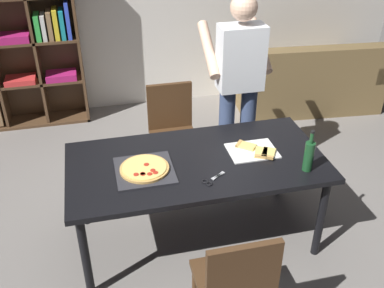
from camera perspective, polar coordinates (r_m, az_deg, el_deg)
The scene contains 11 objects.
ground_plane at distance 3.74m, azimuth 0.54°, elevation -11.68°, with size 12.00×12.00×0.00m, color gray.
dining_table at distance 3.31m, azimuth 0.60°, elevation -3.06°, with size 1.88×0.93×0.75m.
chair_near_camera at distance 2.74m, azimuth 5.57°, elevation -17.13°, with size 0.42×0.42×0.90m.
chair_far_side at distance 4.19m, azimuth -2.53°, elevation 2.24°, with size 0.42×0.42×0.90m.
couch at distance 5.75m, azimuth 14.41°, elevation 7.45°, with size 1.77×0.99×0.85m.
bookshelf at distance 5.33m, azimuth -22.24°, elevation 12.00°, with size 1.40×0.35×1.95m.
person_serving_pizza at distance 3.91m, azimuth 5.98°, elevation 7.83°, with size 0.55×0.54×1.75m.
pepperoni_pizza_on_tray at distance 3.17m, azimuth -6.05°, elevation -3.18°, with size 0.41×0.41×0.04m.
pizza_slices_on_towel at distance 3.39m, azimuth 7.99°, elevation -0.86°, with size 0.36×0.30×0.03m.
wine_bottle at distance 3.21m, azimuth 14.64°, elevation -1.41°, with size 0.07×0.07×0.32m.
kitchen_scissors at distance 3.07m, azimuth 2.45°, elevation -4.60°, with size 0.19×0.15×0.01m.
Camera 1 is at (-0.66, -2.64, 2.57)m, focal length 41.95 mm.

